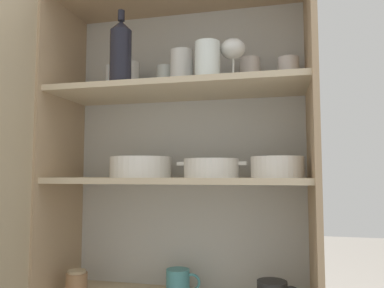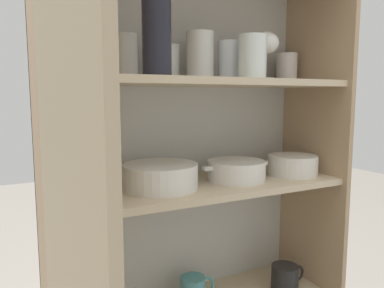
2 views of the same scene
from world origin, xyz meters
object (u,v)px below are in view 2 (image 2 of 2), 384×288
(plate_stack_white, at_px, (160,176))
(mixing_bowl_large, at_px, (292,164))
(wine_bottle, at_px, (157,30))
(casserole_dish, at_px, (236,170))

(plate_stack_white, bearing_deg, mixing_bowl_large, -3.43)
(wine_bottle, bearing_deg, mixing_bowl_large, 7.07)
(wine_bottle, height_order, casserole_dish, wine_bottle)
(wine_bottle, bearing_deg, casserole_dish, 15.30)
(mixing_bowl_large, bearing_deg, plate_stack_white, 176.57)
(wine_bottle, relative_size, mixing_bowl_large, 1.55)
(plate_stack_white, height_order, mixing_bowl_large, plate_stack_white)
(wine_bottle, xyz_separation_m, casserole_dish, (0.30, 0.08, -0.40))
(wine_bottle, distance_m, casserole_dish, 0.50)
(wine_bottle, relative_size, casserole_dish, 1.09)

